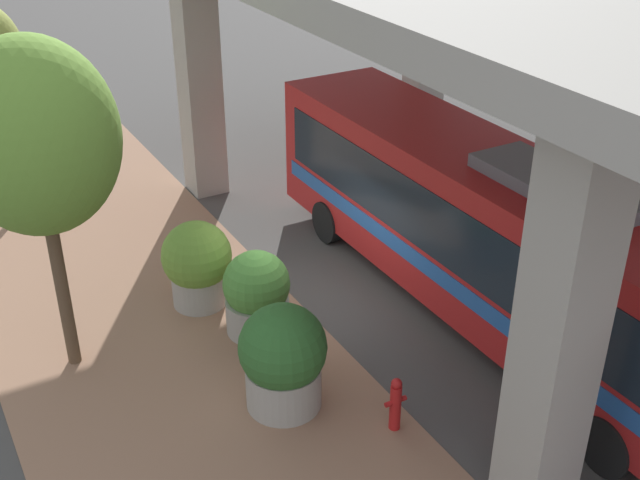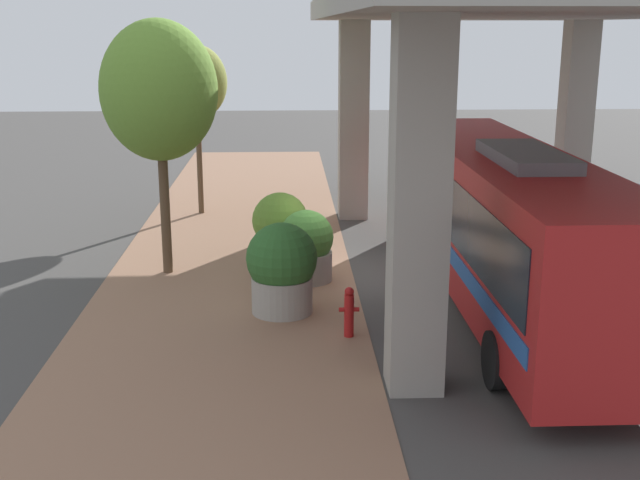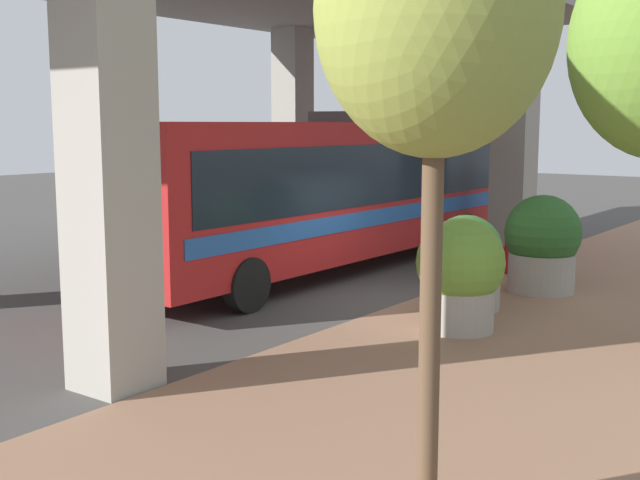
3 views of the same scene
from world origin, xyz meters
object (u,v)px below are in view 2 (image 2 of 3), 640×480
Objects in this scene: bus at (504,218)px; street_tree_near at (196,83)px; planter_front at (282,269)px; planter_middle at (280,227)px; street_tree_far at (159,91)px; planter_back at (306,247)px; fire_hydrant at (349,312)px.

bus is 12.04m from street_tree_near.
planter_front is at bearing -74.33° from street_tree_near.
street_tree_near is at bearing 105.67° from planter_front.
planter_middle is at bearing 90.83° from planter_front.
street_tree_far reaches higher than bus.
planter_front is at bearing -89.17° from planter_middle.
planter_back is (0.63, -1.48, -0.11)m from planter_middle.
bus is 7.34× the size of planter_back.
planter_back is (-0.73, 3.66, 0.32)m from fire_hydrant.
street_tree_near is at bearing 114.19° from planter_middle.
street_tree_far is at bearing -91.50° from street_tree_near.
street_tree_far is (-7.58, 2.71, 2.48)m from bus.
street_tree_near is 0.88× the size of street_tree_far.
street_tree_far is (-2.79, -0.70, 3.49)m from planter_middle.
bus is 6.85× the size of planter_middle.
street_tree_near is at bearing 128.77° from bus.
bus is at bearing -24.81° from planter_back.
bus is at bearing -19.65° from street_tree_far.
street_tree_far is (-0.17, -6.52, 0.25)m from street_tree_near.
bus is at bearing -51.23° from street_tree_near.
bus is at bearing -35.37° from planter_middle.
planter_back is 8.66m from street_tree_near.
street_tree_near is at bearing 88.50° from street_tree_far.
planter_middle is at bearing 104.83° from fire_hydrant.
bus reaches higher than fire_hydrant.
fire_hydrant is at bearing -47.95° from planter_front.
street_tree_far is (-3.41, 0.78, 3.60)m from planter_back.
planter_front is 3.69m from planter_middle.
planter_middle is at bearing -65.81° from street_tree_near.
planter_middle is (-0.05, 3.69, -0.03)m from planter_front.
planter_front reaches higher than fire_hydrant.
fire_hydrant is at bearing -78.65° from planter_back.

